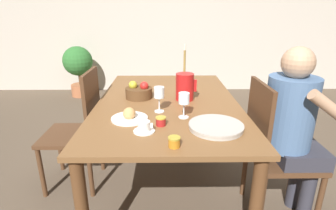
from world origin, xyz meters
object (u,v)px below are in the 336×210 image
(chair_person_side, at_px, (273,149))
(red_pitcher, at_px, (185,87))
(chair_opposite, at_px, (79,128))
(fruit_bowl, at_px, (139,92))
(candlestick_tall, at_px, (184,68))
(teacup_across, at_px, (184,87))
(bread_plate, at_px, (129,116))
(potted_plant, at_px, (78,65))
(wine_glass_juice, at_px, (184,100))
(jam_jar_red, at_px, (161,121))
(jam_jar_amber, at_px, (174,141))
(person_seated, at_px, (293,124))
(serving_tray, at_px, (216,126))
(teacup_near_person, at_px, (144,127))
(wine_glass_water, at_px, (159,94))

(chair_person_side, xyz_separation_m, red_pitcher, (-0.57, 0.35, 0.34))
(chair_opposite, height_order, fruit_bowl, chair_opposite)
(red_pitcher, relative_size, candlestick_tall, 0.56)
(fruit_bowl, bearing_deg, chair_opposite, -175.84)
(chair_opposite, xyz_separation_m, red_pitcher, (0.83, -0.01, 0.34))
(teacup_across, bearing_deg, bread_plate, -120.65)
(chair_opposite, relative_size, potted_plant, 1.14)
(bread_plate, distance_m, fruit_bowl, 0.43)
(potted_plant, bearing_deg, chair_opposite, -72.58)
(wine_glass_juice, bearing_deg, chair_opposite, 155.11)
(jam_jar_red, bearing_deg, wine_glass_juice, 40.37)
(chair_opposite, bearing_deg, jam_jar_amber, -136.05)
(chair_opposite, height_order, person_seated, person_seated)
(serving_tray, bearing_deg, chair_opposite, 150.63)
(teacup_across, height_order, bread_plate, bread_plate)
(red_pitcher, bearing_deg, candlestick_tall, 86.30)
(potted_plant, bearing_deg, wine_glass_juice, -60.96)
(wine_glass_juice, distance_m, teacup_near_person, 0.32)
(person_seated, relative_size, bread_plate, 5.23)
(serving_tray, distance_m, jam_jar_amber, 0.32)
(chair_person_side, relative_size, red_pitcher, 4.76)
(red_pitcher, height_order, wine_glass_juice, red_pitcher)
(person_seated, relative_size, serving_tray, 3.80)
(wine_glass_juice, bearing_deg, chair_person_side, 0.57)
(wine_glass_water, bearing_deg, chair_person_side, -7.29)
(chair_person_side, xyz_separation_m, jam_jar_red, (-0.74, -0.13, 0.26))
(chair_opposite, distance_m, person_seated, 1.55)
(serving_tray, bearing_deg, bread_plate, 163.82)
(fruit_bowl, relative_size, candlestick_tall, 0.57)
(fruit_bowl, distance_m, potted_plant, 2.72)
(chair_opposite, distance_m, bread_plate, 0.66)
(teacup_across, distance_m, fruit_bowl, 0.42)
(wine_glass_water, relative_size, jam_jar_red, 2.79)
(chair_person_side, height_order, wine_glass_water, chair_person_side)
(wine_glass_water, bearing_deg, teacup_across, 68.86)
(candlestick_tall, bearing_deg, bread_plate, -114.78)
(teacup_across, height_order, jam_jar_amber, teacup_across)
(jam_jar_red, distance_m, potted_plant, 3.27)
(bread_plate, height_order, jam_jar_amber, bread_plate)
(teacup_across, relative_size, fruit_bowl, 0.59)
(person_seated, bearing_deg, wine_glass_juice, -92.03)
(wine_glass_water, xyz_separation_m, jam_jar_red, (0.01, -0.22, -0.10))
(bread_plate, bearing_deg, chair_person_side, 2.05)
(wine_glass_juice, bearing_deg, teacup_across, 86.13)
(fruit_bowl, bearing_deg, teacup_near_person, -82.06)
(person_seated, distance_m, candlestick_tall, 1.08)
(fruit_bowl, bearing_deg, teacup_across, 29.98)
(chair_person_side, xyz_separation_m, potted_plant, (-2.16, 2.81, 0.02))
(jam_jar_amber, xyz_separation_m, fruit_bowl, (-0.25, 0.78, 0.02))
(teacup_across, xyz_separation_m, potted_plant, (-1.60, 2.20, -0.24))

